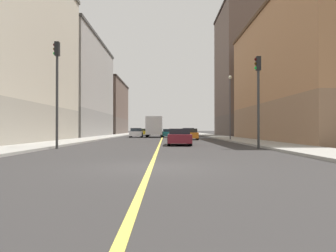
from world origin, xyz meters
TOP-DOWN VIEW (x-y plane):
  - ground_plane at (0.00, 0.00)m, footprint 400.00×400.00m
  - sidewalk_left at (8.67, 49.00)m, footprint 3.55×168.00m
  - sidewalk_right at (-8.67, 49.00)m, footprint 3.55×168.00m
  - lane_center_stripe at (0.00, 49.00)m, footprint 0.16×154.00m
  - building_left_near at (15.45, 22.89)m, footprint 10.31×26.12m
  - building_left_mid at (15.45, 47.04)m, footprint 10.31×15.56m
  - building_right_midblock at (-15.45, 43.24)m, footprint 10.31×25.50m
  - building_right_distant at (-15.45, 71.15)m, footprint 10.31×23.55m
  - traffic_light_left_near at (6.48, 9.90)m, footprint 0.40×0.32m
  - traffic_light_right_near at (-6.51, 9.90)m, footprint 0.40×0.32m
  - street_lamp_left_near at (7.50, 23.92)m, footprint 0.36×0.36m
  - car_orange at (3.43, 27.25)m, footprint 1.95×4.07m
  - car_teal at (0.93, 38.99)m, footprint 1.96×4.26m
  - car_white at (-3.98, 38.17)m, footprint 1.95×4.34m
  - car_maroon at (1.58, 14.56)m, footprint 1.93×4.56m
  - car_black at (-1.53, 68.06)m, footprint 1.97×4.12m
  - car_yellow at (-3.64, 52.55)m, footprint 2.07×4.58m
  - car_blue at (3.95, 38.38)m, footprint 1.98×4.60m
  - box_truck at (-1.23, 38.82)m, footprint 2.50×7.65m

SIDE VIEW (x-z plane):
  - ground_plane at x=0.00m, z-range 0.00..0.00m
  - lane_center_stripe at x=0.00m, z-range 0.00..0.01m
  - sidewalk_left at x=8.67m, z-range 0.00..0.15m
  - sidewalk_right at x=-8.67m, z-range 0.00..0.15m
  - car_black at x=-1.53m, z-range -0.01..1.24m
  - car_teal at x=0.93m, z-range 0.00..1.27m
  - car_maroon at x=1.58m, z-range -0.02..1.29m
  - car_orange at x=3.43m, z-range -0.02..1.31m
  - car_yellow at x=-3.64m, z-range -0.01..1.32m
  - car_white at x=-3.98m, z-range -0.01..1.40m
  - car_blue at x=3.95m, z-range -0.01..1.40m
  - box_truck at x=-1.23m, z-range 0.09..3.21m
  - traffic_light_left_near at x=6.48m, z-range 0.88..6.85m
  - street_lamp_left_near at x=7.50m, z-range 0.90..7.82m
  - traffic_light_right_near at x=-6.51m, z-range 0.95..7.84m
  - building_right_distant at x=-15.45m, z-range 0.01..13.36m
  - building_left_near at x=15.45m, z-range 0.01..13.95m
  - building_right_midblock at x=-15.45m, z-range 0.01..16.26m
  - building_left_mid at x=15.45m, z-range 0.01..23.01m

